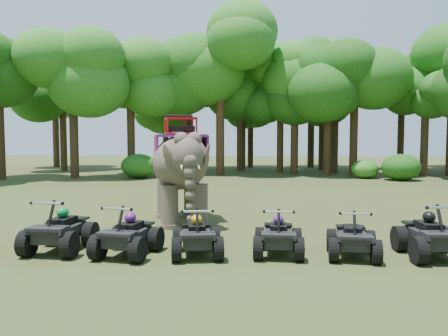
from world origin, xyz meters
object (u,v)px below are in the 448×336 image
at_px(elephant, 181,169).
at_px(atv_2, 197,231).
at_px(atv_1, 128,229).
at_px(atv_4, 353,233).
at_px(atv_0, 60,225).
at_px(atv_3, 278,231).
at_px(atv_5, 432,230).

distance_m(elephant, atv_2, 4.39).
distance_m(atv_1, atv_4, 5.35).
bearing_deg(atv_0, atv_4, 2.63).
height_order(atv_1, atv_4, atv_1).
bearing_deg(atv_2, atv_3, -3.59).
relative_size(atv_0, atv_1, 1.07).
distance_m(atv_3, atv_4, 1.74).
bearing_deg(elephant, atv_0, -137.19).
bearing_deg(atv_1, atv_3, 13.81).
relative_size(atv_1, atv_5, 0.95).
bearing_deg(atv_2, atv_4, -7.41).
xyz_separation_m(atv_3, atv_4, (1.74, -0.10, -0.01)).
bearing_deg(elephant, atv_2, -91.46).
bearing_deg(atv_3, elephant, 130.36).
bearing_deg(atv_2, atv_0, 168.29).
xyz_separation_m(atv_1, atv_5, (7.19, 0.21, 0.03)).
xyz_separation_m(atv_1, atv_3, (3.61, 0.24, -0.04)).
distance_m(elephant, atv_0, 4.74).
bearing_deg(atv_4, atv_3, -175.80).
bearing_deg(atv_4, elephant, 146.82).
xyz_separation_m(elephant, atv_1, (-0.64, -4.18, -1.16)).
relative_size(atv_2, atv_3, 1.02).
height_order(atv_1, atv_2, atv_1).
bearing_deg(atv_2, atv_1, 174.10).
height_order(elephant, atv_2, elephant).
xyz_separation_m(atv_2, atv_3, (1.95, 0.17, -0.01)).
bearing_deg(atv_0, atv_1, -4.93).
distance_m(atv_1, atv_3, 3.62).
bearing_deg(atv_4, atv_2, -171.50).
bearing_deg(atv_0, elephant, 61.77).
bearing_deg(atv_1, atv_4, 11.52).
bearing_deg(atv_0, atv_3, 3.35).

